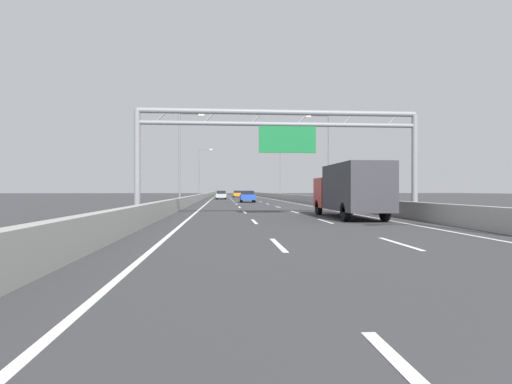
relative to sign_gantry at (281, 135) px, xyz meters
name	(u,v)px	position (x,y,z in m)	size (l,w,h in m)	color
ground_plane	(237,197)	(-0.06, 74.74, -4.87)	(260.00, 260.00, 0.00)	#38383A
lane_dash_left_1	(278,245)	(-1.86, -12.76, -4.86)	(0.16, 3.00, 0.01)	white
lane_dash_left_2	(254,222)	(-1.86, -3.76, -4.86)	(0.16, 3.00, 0.01)	white
lane_dash_left_3	(245,212)	(-1.86, 5.24, -4.86)	(0.16, 3.00, 0.01)	white
lane_dash_left_4	(239,207)	(-1.86, 14.24, -4.86)	(0.16, 3.00, 0.01)	white
lane_dash_left_5	(236,204)	(-1.86, 23.24, -4.86)	(0.16, 3.00, 0.01)	white
lane_dash_left_6	(234,202)	(-1.86, 32.24, -4.86)	(0.16, 3.00, 0.01)	white
lane_dash_left_7	(232,200)	(-1.86, 41.24, -4.86)	(0.16, 3.00, 0.01)	white
lane_dash_left_8	(231,199)	(-1.86, 50.24, -4.86)	(0.16, 3.00, 0.01)	white
lane_dash_left_9	(230,198)	(-1.86, 59.24, -4.86)	(0.16, 3.00, 0.01)	white
lane_dash_left_10	(229,197)	(-1.86, 68.24, -4.86)	(0.16, 3.00, 0.01)	white
lane_dash_left_11	(229,197)	(-1.86, 77.24, -4.86)	(0.16, 3.00, 0.01)	white
lane_dash_left_12	(228,196)	(-1.86, 86.24, -4.86)	(0.16, 3.00, 0.01)	white
lane_dash_left_13	(228,196)	(-1.86, 95.24, -4.86)	(0.16, 3.00, 0.01)	white
lane_dash_left_14	(227,195)	(-1.86, 104.24, -4.86)	(0.16, 3.00, 0.01)	white
lane_dash_left_15	(227,195)	(-1.86, 113.24, -4.86)	(0.16, 3.00, 0.01)	white
lane_dash_left_16	(227,195)	(-1.86, 122.24, -4.86)	(0.16, 3.00, 0.01)	white
lane_dash_left_17	(226,194)	(-1.86, 131.24, -4.86)	(0.16, 3.00, 0.01)	white
lane_dash_right_1	(399,244)	(1.74, -12.76, -4.86)	(0.16, 3.00, 0.01)	white
lane_dash_right_2	(325,221)	(1.74, -3.76, -4.86)	(0.16, 3.00, 0.01)	white
lane_dash_right_3	(294,212)	(1.74, 5.24, -4.86)	(0.16, 3.00, 0.01)	white
lane_dash_right_4	(278,207)	(1.74, 14.24, -4.86)	(0.16, 3.00, 0.01)	white
lane_dash_right_5	(268,204)	(1.74, 23.24, -4.86)	(0.16, 3.00, 0.01)	white
lane_dash_right_6	(260,202)	(1.74, 32.24, -4.86)	(0.16, 3.00, 0.01)	white
lane_dash_right_7	(255,200)	(1.74, 41.24, -4.86)	(0.16, 3.00, 0.01)	white
lane_dash_right_8	(251,199)	(1.74, 50.24, -4.86)	(0.16, 3.00, 0.01)	white
lane_dash_right_9	(248,198)	(1.74, 59.24, -4.86)	(0.16, 3.00, 0.01)	white
lane_dash_right_10	(246,197)	(1.74, 68.24, -4.86)	(0.16, 3.00, 0.01)	white
lane_dash_right_11	(244,197)	(1.74, 77.24, -4.86)	(0.16, 3.00, 0.01)	white
lane_dash_right_12	(242,196)	(1.74, 86.24, -4.86)	(0.16, 3.00, 0.01)	white
lane_dash_right_13	(240,196)	(1.74, 95.24, -4.86)	(0.16, 3.00, 0.01)	white
lane_dash_right_14	(239,195)	(1.74, 104.24, -4.86)	(0.16, 3.00, 0.01)	white
lane_dash_right_15	(238,195)	(1.74, 113.24, -4.86)	(0.16, 3.00, 0.01)	white
lane_dash_right_16	(237,195)	(1.74, 122.24, -4.86)	(0.16, 3.00, 0.01)	white
lane_dash_right_17	(236,194)	(1.74, 131.24, -4.86)	(0.16, 3.00, 0.01)	white
edge_line_left	(213,198)	(-5.31, 62.74, -4.86)	(0.16, 176.00, 0.01)	white
edge_line_right	(264,198)	(5.19, 62.74, -4.86)	(0.16, 176.00, 0.01)	white
barrier_left	(209,194)	(-6.96, 84.74, -4.39)	(0.45, 220.00, 0.95)	#9E9E99
barrier_right	(262,194)	(6.84, 84.74, -4.39)	(0.45, 220.00, 0.95)	#9E9E99
sign_gantry	(281,135)	(0.00, 0.00, 0.00)	(16.94, 0.36, 6.36)	gray
streetlamp_left_mid	(182,153)	(-7.53, 18.40, 0.53)	(2.58, 0.28, 9.50)	slate
streetlamp_right_mid	(327,154)	(7.41, 18.40, 0.53)	(2.58, 0.28, 9.50)	slate
streetlamp_left_far	(200,170)	(-7.53, 54.97, 0.53)	(2.58, 0.28, 9.50)	slate
streetlamp_right_far	(279,170)	(7.41, 54.97, 0.53)	(2.58, 0.28, 9.50)	slate
black_car	(222,193)	(-3.59, 91.05, -4.13)	(1.76, 4.53, 1.44)	black
orange_car	(237,194)	(0.00, 70.93, -4.10)	(1.87, 4.57, 1.49)	orange
blue_car	(247,196)	(-0.15, 30.26, -4.08)	(1.84, 4.40, 1.52)	#2347AD
white_car	(221,195)	(-3.69, 57.75, -4.14)	(1.90, 4.61, 1.40)	silver
silver_car	(221,195)	(-3.63, 48.52, -4.12)	(1.72, 4.27, 1.49)	#A8ADB2
box_truck	(351,189)	(3.77, -1.52, -3.22)	(2.35, 8.16, 3.01)	#B21E19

